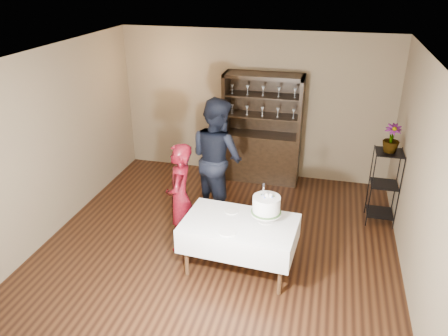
% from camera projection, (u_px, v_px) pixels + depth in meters
% --- Properties ---
extents(floor, '(5.00, 5.00, 0.00)m').
position_uv_depth(floor, '(221.00, 243.00, 6.40)').
color(floor, black).
rests_on(floor, ground).
extents(ceiling, '(5.00, 5.00, 0.00)m').
position_uv_depth(ceiling, '(220.00, 56.00, 5.26)').
color(ceiling, white).
rests_on(ceiling, back_wall).
extents(back_wall, '(5.00, 0.02, 2.70)m').
position_uv_depth(back_wall, '(254.00, 105.00, 8.02)').
color(back_wall, '#726449').
rests_on(back_wall, floor).
extents(wall_left, '(0.02, 5.00, 2.70)m').
position_uv_depth(wall_left, '(55.00, 142.00, 6.38)').
color(wall_left, '#726449').
rests_on(wall_left, floor).
extents(wall_right, '(0.02, 5.00, 2.70)m').
position_uv_depth(wall_right, '(420.00, 179.00, 5.27)').
color(wall_right, '#726449').
rests_on(wall_right, floor).
extents(china_hutch, '(1.40, 0.48, 2.00)m').
position_uv_depth(china_hutch, '(261.00, 146.00, 8.05)').
color(china_hutch, black).
rests_on(china_hutch, floor).
extents(plant_etagere, '(0.42, 0.42, 1.20)m').
position_uv_depth(plant_etagere, '(384.00, 184.00, 6.67)').
color(plant_etagere, black).
rests_on(plant_etagere, floor).
extents(cake_table, '(1.50, 0.98, 0.72)m').
position_uv_depth(cake_table, '(240.00, 233.00, 5.63)').
color(cake_table, silver).
rests_on(cake_table, floor).
extents(woman, '(0.47, 0.63, 1.58)m').
position_uv_depth(woman, '(180.00, 198.00, 5.99)').
color(woman, '#36040E').
rests_on(woman, floor).
extents(man, '(1.19, 1.14, 1.93)m').
position_uv_depth(man, '(217.00, 158.00, 6.81)').
color(man, black).
rests_on(man, floor).
extents(cake, '(0.39, 0.39, 0.54)m').
position_uv_depth(cake, '(266.00, 206.00, 5.50)').
color(cake, silver).
rests_on(cake, cake_table).
extents(plate_near, '(0.28, 0.28, 0.01)m').
position_uv_depth(plate_near, '(228.00, 232.00, 5.34)').
color(plate_near, silver).
rests_on(plate_near, cake_table).
extents(plate_far, '(0.23, 0.23, 0.01)m').
position_uv_depth(plate_far, '(232.00, 211.00, 5.79)').
color(plate_far, silver).
rests_on(plate_far, cake_table).
extents(potted_plant, '(0.26, 0.26, 0.43)m').
position_uv_depth(potted_plant, '(392.00, 138.00, 6.36)').
color(potted_plant, '#3A602E').
rests_on(potted_plant, plant_etagere).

